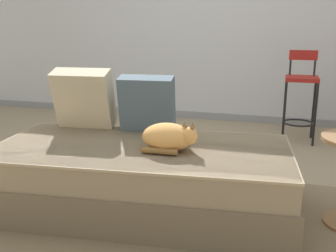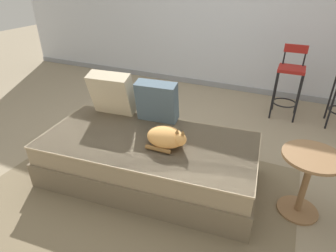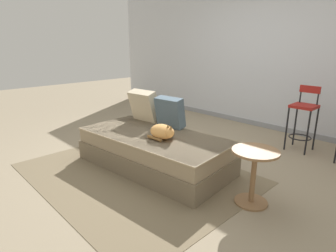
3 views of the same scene
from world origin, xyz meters
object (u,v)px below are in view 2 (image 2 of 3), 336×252
at_px(cat, 167,137).
at_px(side_table, 307,176).
at_px(throw_pillow_corner, 112,93).
at_px(bar_stool_near_window, 290,79).
at_px(couch, 149,159).
at_px(throw_pillow_middle, 157,102).

relative_size(cat, side_table, 0.64).
distance_m(throw_pillow_corner, side_table, 1.89).
distance_m(throw_pillow_corner, bar_stool_near_window, 2.27).
relative_size(couch, throw_pillow_corner, 4.43).
xyz_separation_m(cat, side_table, (1.11, 0.16, -0.15)).
bearing_deg(couch, side_table, 5.64).
height_order(cat, bar_stool_near_window, bar_stool_near_window).
bearing_deg(couch, throw_pillow_corner, 150.97).
height_order(throw_pillow_middle, bar_stool_near_window, bar_stool_near_window).
bearing_deg(throw_pillow_corner, couch, -29.03).
relative_size(throw_pillow_middle, side_table, 0.74).
height_order(throw_pillow_corner, bar_stool_near_window, bar_stool_near_window).
height_order(couch, throw_pillow_corner, throw_pillow_corner).
relative_size(couch, cat, 5.64).
bearing_deg(throw_pillow_corner, throw_pillow_middle, 5.64).
distance_m(throw_pillow_middle, bar_stool_near_window, 1.93).
xyz_separation_m(throw_pillow_middle, side_table, (1.39, -0.23, -0.27)).
xyz_separation_m(couch, throw_pillow_middle, (-0.08, 0.36, 0.42)).
distance_m(cat, side_table, 1.13).
xyz_separation_m(bar_stool_near_window, side_table, (0.27, -1.80, -0.16)).
distance_m(bar_stool_near_window, side_table, 1.83).
bearing_deg(cat, couch, 171.63).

